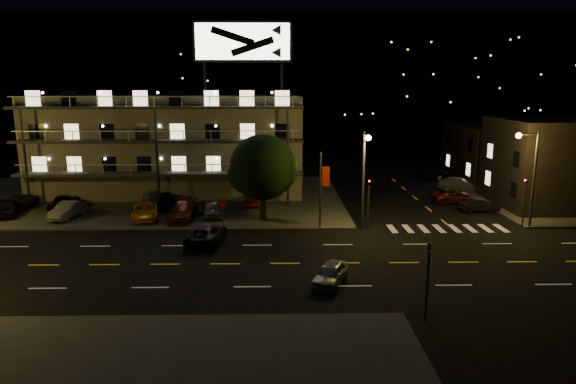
{
  "coord_description": "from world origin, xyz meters",
  "views": [
    {
      "loc": [
        1.54,
        -32.53,
        11.73
      ],
      "look_at": [
        2.36,
        8.0,
        3.2
      ],
      "focal_mm": 32.0,
      "sensor_mm": 36.0,
      "label": 1
    }
  ],
  "objects_px": {
    "tree": "(262,169)",
    "lot_car_4": "(212,209)",
    "side_car_0": "(479,205)",
    "road_car_west": "(206,234)",
    "lot_car_2": "(145,211)",
    "lot_car_7": "(153,197)",
    "road_car_east": "(330,274)"
  },
  "relations": [
    {
      "from": "tree",
      "to": "lot_car_7",
      "type": "height_order",
      "value": "tree"
    },
    {
      "from": "tree",
      "to": "lot_car_4",
      "type": "bearing_deg",
      "value": 166.09
    },
    {
      "from": "tree",
      "to": "road_car_east",
      "type": "xyz_separation_m",
      "value": [
        4.47,
        -14.55,
        -3.95
      ]
    },
    {
      "from": "tree",
      "to": "lot_car_2",
      "type": "xyz_separation_m",
      "value": [
        -10.31,
        0.44,
        -3.76
      ]
    },
    {
      "from": "lot_car_4",
      "to": "road_car_east",
      "type": "bearing_deg",
      "value": -67.62
    },
    {
      "from": "tree",
      "to": "road_car_west",
      "type": "height_order",
      "value": "tree"
    },
    {
      "from": "tree",
      "to": "lot_car_4",
      "type": "distance_m",
      "value": 6.0
    },
    {
      "from": "road_car_east",
      "to": "lot_car_2",
      "type": "bearing_deg",
      "value": 157.43
    },
    {
      "from": "side_car_0",
      "to": "road_car_west",
      "type": "xyz_separation_m",
      "value": [
        -24.32,
        -9.25,
        0.09
      ]
    },
    {
      "from": "tree",
      "to": "lot_car_2",
      "type": "distance_m",
      "value": 10.98
    },
    {
      "from": "road_car_east",
      "to": "road_car_west",
      "type": "xyz_separation_m",
      "value": [
        -8.54,
        8.31,
        0.08
      ]
    },
    {
      "from": "lot_car_4",
      "to": "lot_car_7",
      "type": "height_order",
      "value": "lot_car_7"
    },
    {
      "from": "lot_car_7",
      "to": "side_car_0",
      "type": "relative_size",
      "value": 1.25
    },
    {
      "from": "side_car_0",
      "to": "tree",
      "type": "bearing_deg",
      "value": 92.41
    },
    {
      "from": "lot_car_4",
      "to": "side_car_0",
      "type": "relative_size",
      "value": 1.04
    },
    {
      "from": "lot_car_2",
      "to": "road_car_west",
      "type": "bearing_deg",
      "value": -58.79
    },
    {
      "from": "side_car_0",
      "to": "road_car_east",
      "type": "xyz_separation_m",
      "value": [
        -15.78,
        -17.56,
        0.02
      ]
    },
    {
      "from": "lot_car_2",
      "to": "tree",
      "type": "bearing_deg",
      "value": -14.24
    },
    {
      "from": "lot_car_2",
      "to": "side_car_0",
      "type": "relative_size",
      "value": 1.28
    },
    {
      "from": "tree",
      "to": "road_car_west",
      "type": "relative_size",
      "value": 1.46
    },
    {
      "from": "lot_car_2",
      "to": "road_car_east",
      "type": "distance_m",
      "value": 21.06
    },
    {
      "from": "side_car_0",
      "to": "road_car_east",
      "type": "bearing_deg",
      "value": 132.02
    },
    {
      "from": "side_car_0",
      "to": "road_car_east",
      "type": "height_order",
      "value": "road_car_east"
    },
    {
      "from": "road_car_west",
      "to": "lot_car_7",
      "type": "bearing_deg",
      "value": -54.16
    },
    {
      "from": "tree",
      "to": "lot_car_7",
      "type": "relative_size",
      "value": 1.59
    },
    {
      "from": "lot_car_7",
      "to": "lot_car_2",
      "type": "bearing_deg",
      "value": 74.99
    },
    {
      "from": "road_car_west",
      "to": "lot_car_4",
      "type": "bearing_deg",
      "value": -79.78
    },
    {
      "from": "lot_car_2",
      "to": "side_car_0",
      "type": "distance_m",
      "value": 30.67
    },
    {
      "from": "tree",
      "to": "lot_car_7",
      "type": "bearing_deg",
      "value": 151.36
    },
    {
      "from": "lot_car_7",
      "to": "road_car_west",
      "type": "height_order",
      "value": "lot_car_7"
    },
    {
      "from": "lot_car_2",
      "to": "lot_car_4",
      "type": "height_order",
      "value": "lot_car_2"
    },
    {
      "from": "tree",
      "to": "lot_car_4",
      "type": "xyz_separation_m",
      "value": [
        -4.54,
        1.12,
        -3.77
      ]
    }
  ]
}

